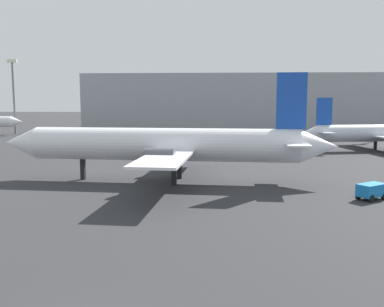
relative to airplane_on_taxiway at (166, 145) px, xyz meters
The scene contains 4 objects.
airplane_on_taxiway is the anchor object (origin of this frame).
baggage_cart 18.97m from the airplane_on_taxiway, 21.61° to the right, with size 2.71×2.46×1.30m.
light_mast_left 74.08m from the airplane_on_taxiway, 126.39° to the left, with size 2.40×0.50×17.85m.
terminal_building 84.19m from the airplane_on_taxiway, 78.94° to the left, with size 94.85×22.72×15.28m, color #999EA3.
Camera 1 is at (4.68, -12.49, 7.91)m, focal length 39.75 mm.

